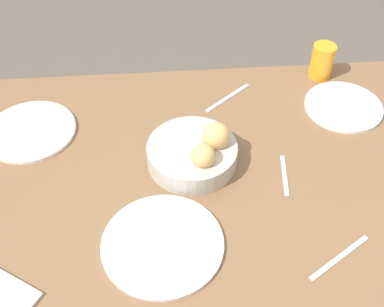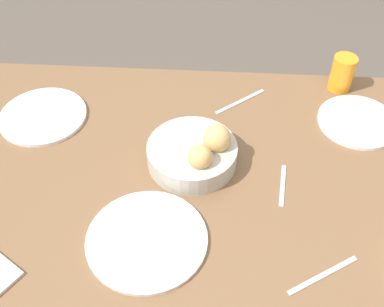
# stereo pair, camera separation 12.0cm
# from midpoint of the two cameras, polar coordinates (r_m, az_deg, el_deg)

# --- Properties ---
(dining_table) EXTENTS (1.50, 0.85, 0.72)m
(dining_table) POSITION_cam_midpoint_polar(r_m,az_deg,el_deg) (1.26, 2.98, -5.19)
(dining_table) COLOR brown
(dining_table) RESTS_ON ground_plane
(bread_basket) EXTENTS (0.23, 0.23, 0.11)m
(bread_basket) POSITION_cam_midpoint_polar(r_m,az_deg,el_deg) (1.19, 3.22, -0.07)
(bread_basket) COLOR #B2ADA3
(bread_basket) RESTS_ON dining_table
(plate_near_left) EXTENTS (0.22, 0.22, 0.01)m
(plate_near_left) POSITION_cam_midpoint_polar(r_m,az_deg,el_deg) (1.41, 21.39, 3.43)
(plate_near_left) COLOR white
(plate_near_left) RESTS_ON dining_table
(plate_near_right) EXTENTS (0.24, 0.24, 0.01)m
(plate_near_right) POSITION_cam_midpoint_polar(r_m,az_deg,el_deg) (1.38, -14.92, 4.20)
(plate_near_right) COLOR white
(plate_near_right) RESTS_ON dining_table
(plate_far_center) EXTENTS (0.27, 0.27, 0.01)m
(plate_far_center) POSITION_cam_midpoint_polar(r_m,az_deg,el_deg) (1.06, -2.15, -10.35)
(plate_far_center) COLOR white
(plate_far_center) RESTS_ON dining_table
(juice_glass) EXTENTS (0.07, 0.07, 0.11)m
(juice_glass) POSITION_cam_midpoint_polar(r_m,az_deg,el_deg) (1.49, 19.63, 8.86)
(juice_glass) COLOR orange
(juice_glass) RESTS_ON dining_table
(fork_silver) EXTENTS (0.14, 0.12, 0.00)m
(fork_silver) POSITION_cam_midpoint_polar(r_m,az_deg,el_deg) (1.40, 8.20, 6.01)
(fork_silver) COLOR #B7B7BC
(fork_silver) RESTS_ON dining_table
(knife_silver) EXTENTS (0.16, 0.10, 0.00)m
(knife_silver) POSITION_cam_midpoint_polar(r_m,az_deg,el_deg) (1.07, 18.46, -13.72)
(knife_silver) COLOR #B7B7BC
(knife_silver) RESTS_ON dining_table
(spoon_coffee) EXTENTS (0.03, 0.13, 0.00)m
(spoon_coffee) POSITION_cam_midpoint_polar(r_m,az_deg,el_deg) (1.19, 13.53, -3.85)
(spoon_coffee) COLOR #B7B7BC
(spoon_coffee) RESTS_ON dining_table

